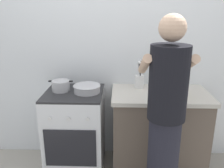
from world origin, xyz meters
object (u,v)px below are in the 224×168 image
(mixing_bowl, at_px, (87,88))
(person, at_px, (165,122))
(pot, at_px, (61,86))
(utensil_crock, at_px, (139,79))
(spice_bottle, at_px, (164,88))
(oil_bottle, at_px, (183,85))
(stove_range, at_px, (76,131))

(mixing_bowl, xyz_separation_m, person, (0.71, -0.58, -0.08))
(pot, bearing_deg, utensil_crock, 9.08)
(spice_bottle, distance_m, person, 0.63)
(utensil_crock, bearing_deg, pot, -170.92)
(utensil_crock, relative_size, oil_bottle, 1.20)
(mixing_bowl, distance_m, person, 0.92)
(oil_bottle, bearing_deg, utensil_crock, 148.65)
(utensil_crock, distance_m, oil_bottle, 0.48)
(stove_range, xyz_separation_m, oil_bottle, (1.10, -0.08, 0.56))
(mixing_bowl, height_order, spice_bottle, spice_bottle)
(oil_bottle, bearing_deg, spice_bottle, 146.04)
(stove_range, height_order, pot, pot)
(stove_range, height_order, utensil_crock, utensil_crock)
(stove_range, xyz_separation_m, person, (0.85, -0.59, 0.41))
(pot, distance_m, person, 1.17)
(pot, height_order, spice_bottle, pot)
(utensil_crock, height_order, oil_bottle, utensil_crock)
(mixing_bowl, distance_m, oil_bottle, 0.97)
(oil_bottle, bearing_deg, person, -116.75)
(utensil_crock, relative_size, spice_bottle, 3.43)
(pot, relative_size, utensil_crock, 0.80)
(stove_range, relative_size, person, 0.53)
(mixing_bowl, height_order, utensil_crock, utensil_crock)
(spice_bottle, bearing_deg, utensil_crock, 150.50)
(spice_bottle, bearing_deg, person, -98.21)
(utensil_crock, height_order, person, person)
(mixing_bowl, bearing_deg, stove_range, 178.49)
(pot, distance_m, utensil_crock, 0.84)
(stove_range, bearing_deg, utensil_crock, 13.65)
(pot, height_order, oil_bottle, oil_bottle)
(stove_range, distance_m, person, 1.11)
(spice_bottle, bearing_deg, stove_range, -178.19)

